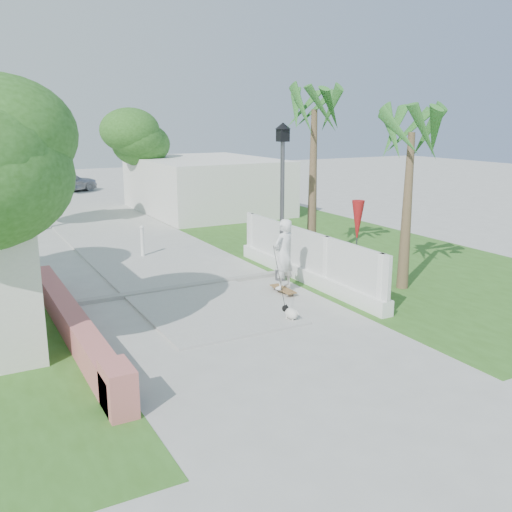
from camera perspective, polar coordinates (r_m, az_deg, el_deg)
ground at (r=10.71m, az=4.44°, el=-11.63°), size 90.00×90.00×0.00m
path_strip at (r=28.95m, az=-17.63°, el=4.05°), size 3.20×36.00×0.06m
curb at (r=15.73m, az=-7.51°, el=-3.13°), size 6.50×0.25×0.10m
grass_right at (r=20.78m, az=8.69°, el=0.86°), size 8.00×20.00×0.01m
pink_wall at (r=12.56m, az=-17.65°, el=-6.81°), size 0.45×8.20×0.80m
lattice_fence at (r=16.24m, az=4.98°, el=-0.71°), size 0.35×7.00×1.50m
building_right at (r=28.63m, az=-5.08°, el=7.11°), size 6.00×8.00×2.60m
street_lamp at (r=16.03m, az=2.63°, el=6.00°), size 0.44×0.44×4.44m
bollard at (r=19.33m, az=-11.31°, el=1.53°), size 0.14×0.14×1.09m
patio_umbrella at (r=16.41m, az=10.12°, el=3.36°), size 0.36×0.36×2.30m
tree_path_left at (r=24.20m, az=-23.41°, el=10.84°), size 3.40×3.40×5.23m
tree_path_right at (r=29.36m, az=-11.84°, el=11.34°), size 3.00×3.00×4.79m
palm_far at (r=17.65m, az=5.84°, el=13.35°), size 1.80×1.80×5.30m
palm_near at (r=15.58m, az=15.26°, el=10.96°), size 1.80×1.80×4.70m
skateboarder at (r=14.36m, az=2.50°, el=-1.25°), size 1.37×2.29×2.00m
dog at (r=13.19m, az=3.45°, el=-5.69°), size 0.33×0.53×0.37m
parked_car at (r=37.65m, az=-18.55°, el=7.09°), size 4.31×3.10×1.36m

